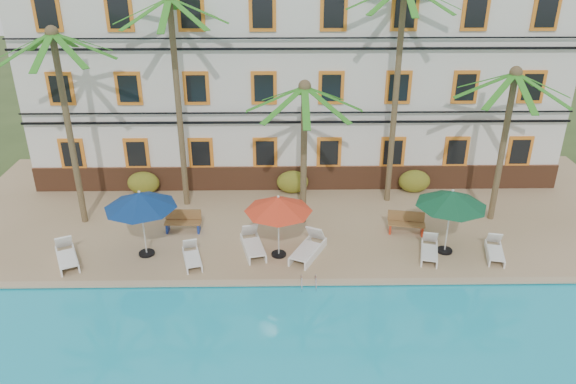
{
  "coord_description": "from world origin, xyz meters",
  "views": [
    {
      "loc": [
        -0.8,
        -17.55,
        11.85
      ],
      "look_at": [
        -0.49,
        3.0,
        2.0
      ],
      "focal_mm": 35.0,
      "sensor_mm": 36.0,
      "label": 1
    }
  ],
  "objects_px": {
    "palm_a": "(64,102)",
    "umbrella_red": "(278,205)",
    "lounger_c": "(253,244)",
    "lounger_d": "(308,248)",
    "palm_b": "(176,77)",
    "bench_right": "(407,222)",
    "umbrella_blue": "(140,200)",
    "palm_e": "(507,122)",
    "palm_c": "(304,131)",
    "bench_left": "(183,221)",
    "lounger_a": "(67,256)",
    "lounger_f": "(495,250)",
    "lounger_e": "(430,250)",
    "pool_ladder": "(309,285)",
    "lounger_b": "(192,256)",
    "umbrella_green": "(452,199)"
  },
  "relations": [
    {
      "from": "lounger_a",
      "to": "pool_ladder",
      "type": "height_order",
      "value": "lounger_a"
    },
    {
      "from": "palm_e",
      "to": "lounger_f",
      "type": "bearing_deg",
      "value": -106.49
    },
    {
      "from": "lounger_f",
      "to": "pool_ladder",
      "type": "relative_size",
      "value": 2.36
    },
    {
      "from": "pool_ladder",
      "to": "palm_a",
      "type": "bearing_deg",
      "value": 152.64
    },
    {
      "from": "lounger_c",
      "to": "lounger_e",
      "type": "distance_m",
      "value": 6.84
    },
    {
      "from": "palm_e",
      "to": "lounger_a",
      "type": "xyz_separation_m",
      "value": [
        -17.24,
        -3.27,
        -4.09
      ]
    },
    {
      "from": "lounger_a",
      "to": "lounger_d",
      "type": "relative_size",
      "value": 0.91
    },
    {
      "from": "umbrella_red",
      "to": "lounger_a",
      "type": "bearing_deg",
      "value": -177.25
    },
    {
      "from": "palm_b",
      "to": "lounger_a",
      "type": "distance_m",
      "value": 8.33
    },
    {
      "from": "lounger_e",
      "to": "bench_left",
      "type": "xyz_separation_m",
      "value": [
        -9.78,
        2.11,
        0.21
      ]
    },
    {
      "from": "umbrella_blue",
      "to": "lounger_e",
      "type": "distance_m",
      "value": 11.14
    },
    {
      "from": "palm_a",
      "to": "lounger_e",
      "type": "height_order",
      "value": "palm_a"
    },
    {
      "from": "umbrella_red",
      "to": "pool_ladder",
      "type": "bearing_deg",
      "value": -62.1
    },
    {
      "from": "lounger_b",
      "to": "bench_left",
      "type": "distance_m",
      "value": 2.51
    },
    {
      "from": "palm_b",
      "to": "umbrella_green",
      "type": "bearing_deg",
      "value": -22.05
    },
    {
      "from": "lounger_b",
      "to": "lounger_d",
      "type": "bearing_deg",
      "value": 5.48
    },
    {
      "from": "lounger_a",
      "to": "lounger_e",
      "type": "bearing_deg",
      "value": 1.06
    },
    {
      "from": "palm_b",
      "to": "palm_c",
      "type": "distance_m",
      "value": 5.83
    },
    {
      "from": "lounger_d",
      "to": "lounger_c",
      "type": "bearing_deg",
      "value": 171.03
    },
    {
      "from": "umbrella_blue",
      "to": "bench_left",
      "type": "distance_m",
      "value": 2.87
    },
    {
      "from": "palm_c",
      "to": "bench_left",
      "type": "distance_m",
      "value": 6.23
    },
    {
      "from": "umbrella_blue",
      "to": "lounger_e",
      "type": "xyz_separation_m",
      "value": [
        10.94,
        -0.27,
        -2.08
      ]
    },
    {
      "from": "lounger_d",
      "to": "umbrella_blue",
      "type": "bearing_deg",
      "value": 178.75
    },
    {
      "from": "umbrella_blue",
      "to": "umbrella_red",
      "type": "xyz_separation_m",
      "value": [
        5.13,
        -0.14,
        -0.14
      ]
    },
    {
      "from": "palm_c",
      "to": "umbrella_blue",
      "type": "xyz_separation_m",
      "value": [
        -6.17,
        -2.57,
        -1.76
      ]
    },
    {
      "from": "palm_e",
      "to": "pool_ladder",
      "type": "relative_size",
      "value": 8.94
    },
    {
      "from": "palm_b",
      "to": "palm_e",
      "type": "height_order",
      "value": "palm_b"
    },
    {
      "from": "bench_left",
      "to": "bench_right",
      "type": "height_order",
      "value": "same"
    },
    {
      "from": "palm_a",
      "to": "lounger_e",
      "type": "bearing_deg",
      "value": -11.98
    },
    {
      "from": "bench_left",
      "to": "bench_right",
      "type": "relative_size",
      "value": 0.97
    },
    {
      "from": "lounger_f",
      "to": "palm_b",
      "type": "bearing_deg",
      "value": 159.51
    },
    {
      "from": "palm_b",
      "to": "bench_right",
      "type": "relative_size",
      "value": 5.93
    },
    {
      "from": "pool_ladder",
      "to": "lounger_e",
      "type": "bearing_deg",
      "value": 21.45
    },
    {
      "from": "palm_c",
      "to": "palm_e",
      "type": "relative_size",
      "value": 0.93
    },
    {
      "from": "lounger_d",
      "to": "lounger_f",
      "type": "height_order",
      "value": "lounger_d"
    },
    {
      "from": "palm_c",
      "to": "bench_left",
      "type": "relative_size",
      "value": 4.09
    },
    {
      "from": "bench_left",
      "to": "lounger_a",
      "type": "bearing_deg",
      "value": -149.67
    },
    {
      "from": "lounger_c",
      "to": "lounger_d",
      "type": "xyz_separation_m",
      "value": [
        2.16,
        -0.34,
        0.02
      ]
    },
    {
      "from": "palm_a",
      "to": "umbrella_blue",
      "type": "bearing_deg",
      "value": -40.27
    },
    {
      "from": "palm_b",
      "to": "lounger_b",
      "type": "xyz_separation_m",
      "value": [
        0.93,
        -4.93,
        -5.62
      ]
    },
    {
      "from": "palm_e",
      "to": "palm_b",
      "type": "bearing_deg",
      "value": 173.12
    },
    {
      "from": "palm_c",
      "to": "lounger_e",
      "type": "xyz_separation_m",
      "value": [
        4.77,
        -2.84,
        -3.84
      ]
    },
    {
      "from": "palm_b",
      "to": "umbrella_red",
      "type": "xyz_separation_m",
      "value": [
        4.21,
        -4.5,
        -3.67
      ]
    },
    {
      "from": "palm_c",
      "to": "lounger_e",
      "type": "relative_size",
      "value": 3.4
    },
    {
      "from": "umbrella_green",
      "to": "lounger_e",
      "type": "relative_size",
      "value": 1.49
    },
    {
      "from": "palm_a",
      "to": "umbrella_red",
      "type": "distance_m",
      "value": 9.37
    },
    {
      "from": "umbrella_blue",
      "to": "pool_ladder",
      "type": "bearing_deg",
      "value": -19.04
    },
    {
      "from": "palm_b",
      "to": "umbrella_blue",
      "type": "xyz_separation_m",
      "value": [
        -0.92,
        -4.36,
        -3.53
      ]
    },
    {
      "from": "bench_right",
      "to": "pool_ladder",
      "type": "height_order",
      "value": "bench_right"
    },
    {
      "from": "bench_left",
      "to": "palm_b",
      "type": "bearing_deg",
      "value": 95.6
    }
  ]
}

